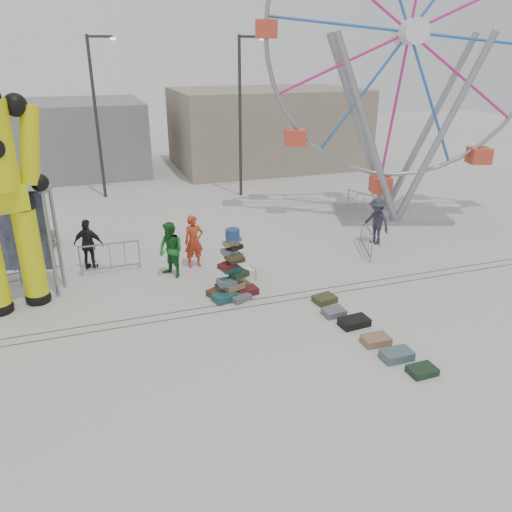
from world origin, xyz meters
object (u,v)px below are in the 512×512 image
object	(u,v)px
barricade_dummy_b	(29,261)
pedestrian_black	(89,245)
barricade_dummy_c	(110,257)
pedestrian_grey	(376,221)
steamer_trunk	(243,275)
ferris_wheel	(407,59)
lamp_post_left	(97,110)
barricade_wheel_back	(364,204)
pedestrian_green	(171,250)
suitcase_tower	(232,277)
lamp_post_right	(242,110)
barricade_wheel_front	(366,239)
pedestrian_red	(194,241)

from	to	relation	value
barricade_dummy_b	pedestrian_black	world-z (taller)	pedestrian_black
barricade_dummy_c	pedestrian_grey	world-z (taller)	pedestrian_grey
barricade_dummy_c	pedestrian_grey	distance (m)	10.33
steamer_trunk	barricade_dummy_b	bearing A→B (deg)	150.69
pedestrian_grey	ferris_wheel	bearing A→B (deg)	120.19
lamp_post_left	barricade_wheel_back	xyz separation A→B (m)	(11.30, -7.42, -3.93)
ferris_wheel	pedestrian_black	world-z (taller)	ferris_wheel
lamp_post_left	barricade_dummy_c	distance (m)	11.05
pedestrian_green	pedestrian_grey	distance (m)	8.35
lamp_post_left	steamer_trunk	bearing A→B (deg)	-73.58
steamer_trunk	barricade_dummy_c	size ratio (longest dim) A/B	0.41
barricade_dummy_c	ferris_wheel	bearing A→B (deg)	10.58
pedestrian_black	suitcase_tower	bearing A→B (deg)	162.22
barricade_dummy_b	pedestrian_grey	bearing A→B (deg)	-12.09
barricade_dummy_c	pedestrian_green	size ratio (longest dim) A/B	1.04
steamer_trunk	barricade_wheel_back	size ratio (longest dim) A/B	0.41
barricade_dummy_b	barricade_wheel_back	size ratio (longest dim) A/B	1.00
ferris_wheel	steamer_trunk	bearing A→B (deg)	-134.79
lamp_post_right	lamp_post_left	xyz separation A→B (m)	(-7.00, 2.00, 0.00)
barricade_wheel_front	pedestrian_red	size ratio (longest dim) A/B	1.05
ferris_wheel	pedestrian_red	xyz separation A→B (m)	(-10.06, -2.89, -5.99)
lamp_post_right	pedestrian_red	distance (m)	10.52
ferris_wheel	pedestrian_black	xyz separation A→B (m)	(-13.62, -1.90, -6.03)
steamer_trunk	pedestrian_grey	xyz separation A→B (m)	(6.14, 1.64, 0.75)
barricade_dummy_b	steamer_trunk	bearing A→B (deg)	-29.17
barricade_wheel_front	pedestrian_red	distance (m)	6.58
suitcase_tower	barricade_wheel_back	xyz separation A→B (m)	(8.26, 6.05, -0.07)
barricade_wheel_back	pedestrian_grey	xyz separation A→B (m)	(-1.48, -3.44, 0.39)
suitcase_tower	ferris_wheel	xyz separation A→B (m)	(9.43, 5.57, 6.32)
suitcase_tower	barricade_wheel_back	world-z (taller)	suitcase_tower
lamp_post_right	ferris_wheel	world-z (taller)	ferris_wheel
lamp_post_left	steamer_trunk	size ratio (longest dim) A/B	9.79
pedestrian_red	pedestrian_green	xyz separation A→B (m)	(-0.93, -0.60, 0.01)
suitcase_tower	barricade_dummy_c	bearing A→B (deg)	123.12
suitcase_tower	barricade_wheel_back	bearing A→B (deg)	21.10
steamer_trunk	barricade_wheel_back	bearing A→B (deg)	26.33
ferris_wheel	pedestrian_black	bearing A→B (deg)	-154.44
steamer_trunk	pedestrian_red	distance (m)	2.26
lamp_post_left	lamp_post_right	bearing A→B (deg)	-15.95
suitcase_tower	pedestrian_grey	xyz separation A→B (m)	(6.78, 2.61, 0.32)
ferris_wheel	pedestrian_grey	bearing A→B (deg)	-114.29
suitcase_tower	pedestrian_black	xyz separation A→B (m)	(-4.19, 3.67, 0.30)
barricade_dummy_c	pedestrian_black	world-z (taller)	pedestrian_black
barricade_dummy_b	barricade_wheel_front	size ratio (longest dim) A/B	1.00
barricade_wheel_front	pedestrian_black	xyz separation A→B (m)	(-10.07, 1.84, 0.37)
lamp_post_left	barricade_dummy_b	xyz separation A→B (m)	(-3.13, -9.74, -3.93)
barricade_wheel_front	pedestrian_grey	xyz separation A→B (m)	(0.89, 0.78, 0.39)
steamer_trunk	pedestrian_green	xyz separation A→B (m)	(-2.20, 1.11, 0.77)
barricade_wheel_front	barricade_dummy_c	bearing A→B (deg)	101.37
barricade_dummy_c	barricade_wheel_front	world-z (taller)	same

